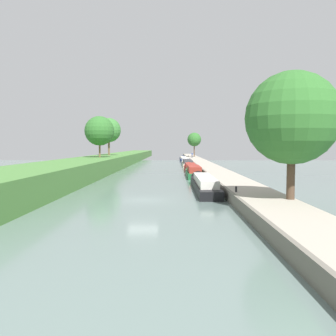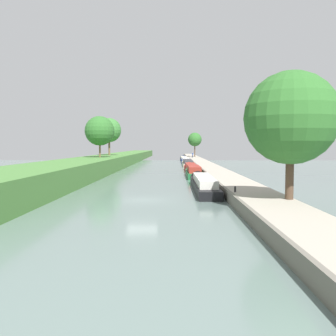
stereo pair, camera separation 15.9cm
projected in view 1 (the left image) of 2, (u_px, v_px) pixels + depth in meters
ground_plane at (143, 200)px, 29.22m from camera, size 160.00×160.00×0.00m
left_grassy_bank at (7, 186)px, 29.31m from camera, size 8.15×260.00×2.38m
right_towpath at (253, 195)px, 29.06m from camera, size 3.76×260.00×0.85m
stone_quay at (228, 195)px, 29.09m from camera, size 0.25×260.00×0.90m
narrowboat_black at (204, 184)px, 36.26m from camera, size 1.97×15.95×2.01m
narrowboat_green at (193, 172)px, 51.59m from camera, size 2.01×11.49×2.18m
narrowboat_red at (190, 168)px, 63.88m from camera, size 2.03×11.66×2.00m
narrowboat_cream at (187, 163)px, 78.37m from camera, size 2.13×15.32×2.12m
narrowboat_blue at (185, 160)px, 94.23m from camera, size 2.06×13.21×1.96m
narrowboat_navy at (183, 159)px, 108.94m from camera, size 2.09×15.46×1.99m
tree_rightbank_near at (292, 118)px, 23.76m from camera, size 6.25×6.25×8.61m
tree_rightbank_midnear at (194, 140)px, 116.42m from camera, size 4.49×4.49×7.91m
tree_leftbank_downstream at (99, 131)px, 64.01m from camera, size 5.31×5.31×7.43m
tree_leftbank_upstream at (109, 130)px, 78.19m from camera, size 5.33×5.33×8.19m
person_walking at (192, 155)px, 108.93m from camera, size 0.34×0.34×1.66m
mooring_bollard_near at (236, 189)px, 27.86m from camera, size 0.16×0.16×0.45m
mooring_bollard_far at (188, 156)px, 115.76m from camera, size 0.16×0.16×0.45m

